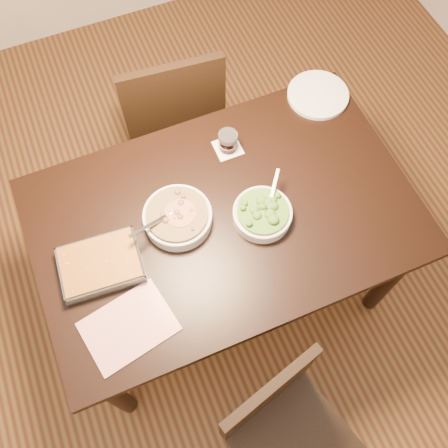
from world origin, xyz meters
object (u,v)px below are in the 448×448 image
at_px(broccoli_bowl, 262,214).
at_px(chair_far, 172,112).
at_px(wine_tumbler, 228,141).
at_px(table, 225,226).
at_px(stew_bowl, 178,217).
at_px(dinner_plate, 318,95).
at_px(chair_near, 282,424).
at_px(baking_dish, 101,265).

relative_size(broccoli_bowl, chair_far, 0.24).
bearing_deg(wine_tumbler, broccoli_bowl, -90.67).
xyz_separation_m(table, broccoli_bowl, (0.12, -0.06, 0.13)).
relative_size(stew_bowl, chair_far, 0.29).
bearing_deg(broccoli_bowl, dinner_plate, 43.37).
distance_m(table, chair_near, 0.75).
distance_m(table, stew_bowl, 0.21).
relative_size(broccoli_bowl, chair_near, 0.27).
bearing_deg(table, stew_bowl, 166.62).
bearing_deg(wine_tumbler, table, -115.12).
height_order(stew_bowl, dinner_plate, stew_bowl).
distance_m(broccoli_bowl, dinner_plate, 0.62).
xyz_separation_m(baking_dish, chair_far, (0.50, 0.72, -0.25)).
relative_size(table, chair_far, 1.50).
xyz_separation_m(table, chair_near, (-0.08, -0.72, -0.19)).
distance_m(wine_tumbler, chair_near, 1.06).
distance_m(table, dinner_plate, 0.68).
distance_m(broccoli_bowl, wine_tumbler, 0.33).
height_order(baking_dish, wine_tumbler, wine_tumbler).
xyz_separation_m(wine_tumbler, chair_far, (-0.10, 0.43, -0.27)).
bearing_deg(wine_tumbler, dinner_plate, 11.98).
distance_m(chair_near, chair_far, 1.42).
bearing_deg(dinner_plate, stew_bowl, -156.47).
xyz_separation_m(table, baking_dish, (-0.47, -0.03, 0.12)).
bearing_deg(stew_bowl, wine_tumbler, 37.84).
distance_m(dinner_plate, chair_far, 0.68).
height_order(table, broccoli_bowl, broccoli_bowl).
bearing_deg(broccoli_bowl, stew_bowl, 160.12).
relative_size(wine_tumbler, chair_far, 0.09).
relative_size(table, chair_near, 1.70).
distance_m(stew_bowl, wine_tumbler, 0.37).
xyz_separation_m(table, chair_far, (0.03, 0.70, -0.13)).
bearing_deg(chair_far, wine_tumbler, 108.24).
xyz_separation_m(stew_bowl, dinner_plate, (0.74, 0.32, -0.03)).
distance_m(stew_bowl, chair_near, 0.83).
bearing_deg(stew_bowl, broccoli_bowl, -19.88).
xyz_separation_m(stew_bowl, wine_tumbler, (0.29, 0.23, 0.01)).
distance_m(baking_dish, chair_near, 0.86).
bearing_deg(chair_far, table, 93.20).
relative_size(table, dinner_plate, 5.53).
xyz_separation_m(broccoli_bowl, chair_far, (-0.09, 0.76, -0.26)).
bearing_deg(chair_near, broccoli_bowl, 57.77).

